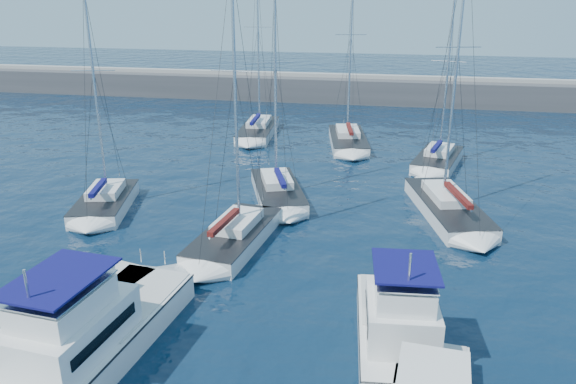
% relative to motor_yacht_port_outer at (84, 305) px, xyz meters
% --- Properties ---
extents(ground, '(220.00, 220.00, 0.00)m').
position_rel_motor_yacht_port_outer_xyz_m(ground, '(8.19, 2.39, -0.94)').
color(ground, black).
rests_on(ground, ground).
extents(breakwater, '(160.00, 6.00, 4.45)m').
position_rel_motor_yacht_port_outer_xyz_m(breakwater, '(8.19, 54.39, 0.11)').
color(breakwater, '#424244').
rests_on(breakwater, ground).
extents(motor_yacht_port_outer, '(4.10, 7.05, 3.20)m').
position_rel_motor_yacht_port_outer_xyz_m(motor_yacht_port_outer, '(0.00, 0.00, 0.00)').
color(motor_yacht_port_outer, silver).
rests_on(motor_yacht_port_outer, ground).
extents(motor_yacht_port_inner, '(4.59, 10.82, 4.69)m').
position_rel_motor_yacht_port_outer_xyz_m(motor_yacht_port_inner, '(1.54, -2.45, 0.19)').
color(motor_yacht_port_inner, silver).
rests_on(motor_yacht_port_inner, ground).
extents(motor_yacht_stbd_inner, '(3.78, 7.86, 4.69)m').
position_rel_motor_yacht_port_outer_xyz_m(motor_yacht_stbd_inner, '(13.35, 0.47, 0.19)').
color(motor_yacht_stbd_inner, silver).
rests_on(motor_yacht_stbd_inner, ground).
extents(sailboat_mid_a, '(4.60, 7.49, 14.42)m').
position_rel_motor_yacht_port_outer_xyz_m(sailboat_mid_a, '(-5.75, 12.64, -0.41)').
color(sailboat_mid_a, silver).
rests_on(sailboat_mid_a, ground).
extents(sailboat_mid_b, '(3.97, 8.27, 15.56)m').
position_rel_motor_yacht_port_outer_xyz_m(sailboat_mid_b, '(4.15, 9.02, -0.41)').
color(sailboat_mid_b, silver).
rests_on(sailboat_mid_b, ground).
extents(sailboat_mid_c, '(5.53, 8.59, 14.78)m').
position_rel_motor_yacht_port_outer_xyz_m(sailboat_mid_c, '(4.99, 16.91, -0.42)').
color(sailboat_mid_c, silver).
rests_on(sailboat_mid_c, ground).
extents(sailboat_mid_d, '(5.42, 10.04, 16.88)m').
position_rel_motor_yacht_port_outer_xyz_m(sailboat_mid_d, '(16.39, 15.97, -0.41)').
color(sailboat_mid_d, silver).
rests_on(sailboat_mid_d, ground).
extents(sailboat_back_a, '(3.72, 9.45, 16.67)m').
position_rel_motor_yacht_port_outer_xyz_m(sailboat_back_a, '(-0.63, 34.22, -0.41)').
color(sailboat_back_a, silver).
rests_on(sailboat_back_a, ground).
extents(sailboat_back_b, '(4.61, 9.27, 15.99)m').
position_rel_motor_yacht_port_outer_xyz_m(sailboat_back_b, '(8.54, 31.89, -0.42)').
color(sailboat_back_b, silver).
rests_on(sailboat_back_b, ground).
extents(sailboat_back_c, '(4.71, 7.74, 13.41)m').
position_rel_motor_yacht_port_outer_xyz_m(sailboat_back_c, '(16.41, 26.89, -0.43)').
color(sailboat_back_c, silver).
rests_on(sailboat_back_c, ground).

